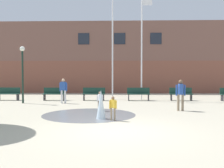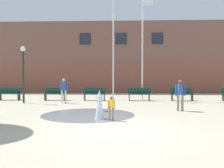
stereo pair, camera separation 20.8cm
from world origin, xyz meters
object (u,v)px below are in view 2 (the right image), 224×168
Objects in this scene: child_with_pink_shirt at (111,106)px; adult_near_bench at (64,89)px; adult_in_red at (180,93)px; park_bench_near_trashcan at (182,94)px; lamp_post_left_lane at (23,66)px; child_in_fountain at (99,100)px; flagpole_left at (114,40)px; park_bench_far_left at (10,93)px; park_bench_under_left_flagpole at (55,94)px; park_bench_under_right_flagpole at (139,94)px; flagpole_right at (143,43)px; park_bench_center at (95,94)px.

child_with_pink_shirt is 0.62× the size of adult_near_bench.
child_with_pink_shirt is at bearing 128.90° from adult_in_red.
park_bench_near_trashcan is 0.44× the size of lamp_post_left_lane.
flagpole_left is at bearing -24.84° from child_in_fountain.
lamp_post_left_lane reaches higher than park_bench_far_left.
flagpole_left is (-3.63, 5.81, 3.42)m from adult_in_red.
adult_in_red is (6.74, -3.16, 0.00)m from adult_near_bench.
child_with_pink_shirt is at bearing -61.06° from park_bench_under_left_flagpole.
adult_in_red is 1.61× the size of child_in_fountain.
park_bench_under_right_flagpole is 8.06m from lamp_post_left_lane.
park_bench_far_left is 8.74m from child_in_fountain.
park_bench_far_left is 3.24m from lamp_post_left_lane.
flagpole_right is (0.30, 0.68, 3.63)m from park_bench_under_right_flagpole.
child_in_fountain is (3.66, -5.22, 0.10)m from park_bench_under_left_flagpole.
adult_near_bench reaches higher than child_with_pink_shirt.
child_with_pink_shirt reaches higher than park_bench_near_trashcan.
adult_in_red is (3.38, 2.95, 0.35)m from child_with_pink_shirt.
child_in_fountain is 7.12m from flagpole_left.
child_with_pink_shirt is 0.62× the size of adult_in_red.
flagpole_right reaches higher than park_bench_far_left.
child_in_fountain is at bearing -30.46° from child_with_pink_shirt.
park_bench_under_right_flagpole is 0.44× the size of lamp_post_left_lane.
adult_near_bench is at bearing -16.85° from child_with_pink_shirt.
flagpole_left is 2.15m from flagpole_right.
lamp_post_left_lane is at bearing -154.96° from flagpole_left.
adult_near_bench is 1.61× the size of child_in_fountain.
park_bench_under_right_flagpole is at bearing -20.19° from flagpole_left.
park_bench_under_right_flagpole is at bearing -43.74° from child_in_fountain.
park_bench_under_right_flagpole is at bearing -113.70° from flagpole_right.
park_bench_under_left_flagpole is 1.62× the size of child_in_fountain.
park_bench_far_left and park_bench_under_left_flagpole have the same top height.
adult_near_bench is at bearing -165.45° from park_bench_near_trashcan.
adult_in_red is 0.21× the size of flagpole_right.
adult_in_red is at bearing -18.55° from lamp_post_left_lane.
child_with_pink_shirt is (7.74, -7.99, 0.10)m from park_bench_far_left.
park_bench_center is 5.37m from child_in_fountain.
park_bench_under_left_flagpole is 0.19× the size of flagpole_left.
adult_in_red is at bearing -107.38° from child_in_fountain.
adult_near_bench is 0.43× the size of lamp_post_left_lane.
adult_in_red reaches higher than park_bench_under_left_flagpole.
adult_in_red is 6.79m from flagpole_right.
park_bench_under_left_flagpole is 9.11m from child_with_pink_shirt.
park_bench_under_right_flagpole is at bearing 14.81° from lamp_post_left_lane.
park_bench_center is 1.00× the size of park_bench_under_right_flagpole.
adult_near_bench reaches higher than park_bench_under_left_flagpole.
park_bench_under_right_flagpole is at bearing 0.64° from park_bench_center.
child_in_fountain is 0.12× the size of flagpole_left.
park_bench_under_right_flagpole is at bearing -56.73° from child_with_pink_shirt.
adult_near_bench is 7.44m from adult_in_red.
park_bench_under_left_flagpole is at bearing 14.87° from child_in_fountain.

